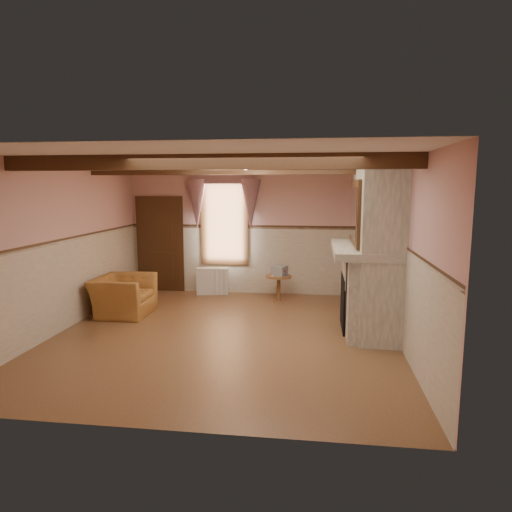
# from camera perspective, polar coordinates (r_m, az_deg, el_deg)

# --- Properties ---
(floor) EXTENTS (5.50, 6.00, 0.01)m
(floor) POSITION_cam_1_polar(r_m,az_deg,el_deg) (7.58, -3.86, -9.72)
(floor) COLOR brown
(floor) RESTS_ON ground
(ceiling) EXTENTS (5.50, 6.00, 0.01)m
(ceiling) POSITION_cam_1_polar(r_m,az_deg,el_deg) (7.20, -4.09, 11.93)
(ceiling) COLOR silver
(ceiling) RESTS_ON wall_back
(wall_back) EXTENTS (5.50, 0.02, 2.80)m
(wall_back) POSITION_cam_1_polar(r_m,az_deg,el_deg) (10.20, -0.61, 3.11)
(wall_back) COLOR #CE948E
(wall_back) RESTS_ON floor
(wall_front) EXTENTS (5.50, 0.02, 2.80)m
(wall_front) POSITION_cam_1_polar(r_m,az_deg,el_deg) (4.41, -11.80, -4.48)
(wall_front) COLOR #CE948E
(wall_front) RESTS_ON floor
(wall_left) EXTENTS (0.02, 6.00, 2.80)m
(wall_left) POSITION_cam_1_polar(r_m,az_deg,el_deg) (8.26, -23.02, 1.10)
(wall_left) COLOR #CE948E
(wall_left) RESTS_ON floor
(wall_right) EXTENTS (0.02, 6.00, 2.80)m
(wall_right) POSITION_cam_1_polar(r_m,az_deg,el_deg) (7.23, 17.90, 0.39)
(wall_right) COLOR #CE948E
(wall_right) RESTS_ON floor
(wainscot) EXTENTS (5.50, 6.00, 1.50)m
(wainscot) POSITION_cam_1_polar(r_m,az_deg,el_deg) (7.38, -3.92, -4.18)
(wainscot) COLOR beige
(wainscot) RESTS_ON floor
(chair_rail) EXTENTS (5.50, 6.00, 0.08)m
(chair_rail) POSITION_cam_1_polar(r_m,az_deg,el_deg) (7.25, -3.98, 1.61)
(chair_rail) COLOR black
(chair_rail) RESTS_ON wainscot
(firebox) EXTENTS (0.20, 0.95, 0.90)m
(firebox) POSITION_cam_1_polar(r_m,az_deg,el_deg) (7.91, 11.43, -5.70)
(firebox) COLOR black
(firebox) RESTS_ON floor
(armchair) EXTENTS (0.98, 1.12, 0.72)m
(armchair) POSITION_cam_1_polar(r_m,az_deg,el_deg) (8.96, -16.24, -4.76)
(armchair) COLOR #9E662D
(armchair) RESTS_ON floor
(side_table) EXTENTS (0.71, 0.71, 0.55)m
(side_table) POSITION_cam_1_polar(r_m,az_deg,el_deg) (9.62, 2.84, -4.03)
(side_table) COLOR brown
(side_table) RESTS_ON floor
(book_stack) EXTENTS (0.35, 0.39, 0.20)m
(book_stack) POSITION_cam_1_polar(r_m,az_deg,el_deg) (9.54, 2.95, -1.84)
(book_stack) COLOR #B7AD8C
(book_stack) RESTS_ON side_table
(radiator) EXTENTS (0.72, 0.27, 0.60)m
(radiator) POSITION_cam_1_polar(r_m,az_deg,el_deg) (10.22, -5.46, -3.16)
(radiator) COLOR silver
(radiator) RESTS_ON floor
(bowl) EXTENTS (0.36, 0.36, 0.09)m
(bowl) POSITION_cam_1_polar(r_m,az_deg,el_deg) (7.80, 13.42, 1.63)
(bowl) COLOR brown
(bowl) RESTS_ON mantel
(mantel_clock) EXTENTS (0.14, 0.24, 0.20)m
(mantel_clock) POSITION_cam_1_polar(r_m,az_deg,el_deg) (8.36, 13.04, 2.49)
(mantel_clock) COLOR black
(mantel_clock) RESTS_ON mantel
(oil_lamp) EXTENTS (0.11, 0.11, 0.28)m
(oil_lamp) POSITION_cam_1_polar(r_m,az_deg,el_deg) (7.96, 13.31, 2.47)
(oil_lamp) COLOR gold
(oil_lamp) RESTS_ON mantel
(candle_red) EXTENTS (0.06, 0.06, 0.16)m
(candle_red) POSITION_cam_1_polar(r_m,az_deg,el_deg) (7.35, 13.78, 1.47)
(candle_red) COLOR maroon
(candle_red) RESTS_ON mantel
(jar_yellow) EXTENTS (0.06, 0.06, 0.12)m
(jar_yellow) POSITION_cam_1_polar(r_m,az_deg,el_deg) (7.54, 13.62, 1.51)
(jar_yellow) COLOR gold
(jar_yellow) RESTS_ON mantel
(fireplace) EXTENTS (0.85, 2.00, 2.80)m
(fireplace) POSITION_cam_1_polar(r_m,az_deg,el_deg) (7.77, 14.76, 1.08)
(fireplace) COLOR gray
(fireplace) RESTS_ON floor
(mantel) EXTENTS (1.05, 2.05, 0.12)m
(mantel) POSITION_cam_1_polar(r_m,az_deg,el_deg) (7.75, 13.43, 0.81)
(mantel) COLOR gray
(mantel) RESTS_ON fireplace
(overmantel_mirror) EXTENTS (0.06, 1.44, 1.04)m
(overmantel_mirror) POSITION_cam_1_polar(r_m,az_deg,el_deg) (7.68, 12.21, 5.35)
(overmantel_mirror) COLOR silver
(overmantel_mirror) RESTS_ON fireplace
(door) EXTENTS (1.10, 0.10, 2.10)m
(door) POSITION_cam_1_polar(r_m,az_deg,el_deg) (10.68, -11.88, 1.29)
(door) COLOR black
(door) RESTS_ON floor
(window) EXTENTS (1.06, 0.08, 2.02)m
(window) POSITION_cam_1_polar(r_m,az_deg,el_deg) (10.25, -3.97, 4.52)
(window) COLOR white
(window) RESTS_ON wall_back
(window_drapes) EXTENTS (1.30, 0.14, 1.40)m
(window_drapes) POSITION_cam_1_polar(r_m,az_deg,el_deg) (10.13, -4.10, 7.87)
(window_drapes) COLOR gray
(window_drapes) RESTS_ON wall_back
(ceiling_beam_front) EXTENTS (5.50, 0.18, 0.20)m
(ceiling_beam_front) POSITION_cam_1_polar(r_m,az_deg,el_deg) (6.03, -6.43, 11.58)
(ceiling_beam_front) COLOR black
(ceiling_beam_front) RESTS_ON ceiling
(ceiling_beam_back) EXTENTS (5.50, 0.18, 0.20)m
(ceiling_beam_back) POSITION_cam_1_polar(r_m,az_deg,el_deg) (8.38, -2.40, 10.80)
(ceiling_beam_back) COLOR black
(ceiling_beam_back) RESTS_ON ceiling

